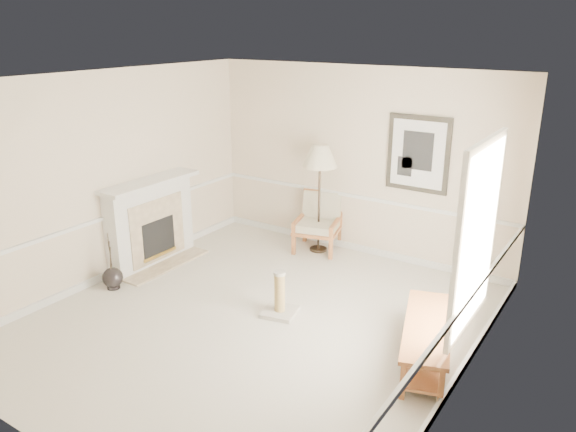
# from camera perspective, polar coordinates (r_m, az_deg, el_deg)

# --- Properties ---
(ground) EXTENTS (5.50, 5.50, 0.00)m
(ground) POSITION_cam_1_polar(r_m,az_deg,el_deg) (7.05, -3.51, -10.54)
(ground) COLOR silver
(ground) RESTS_ON ground
(room) EXTENTS (5.04, 5.54, 2.92)m
(room) POSITION_cam_1_polar(r_m,az_deg,el_deg) (6.32, -2.43, 4.28)
(room) COLOR beige
(room) RESTS_ON ground
(fireplace) EXTENTS (0.64, 1.64, 1.31)m
(fireplace) POSITION_cam_1_polar(r_m,az_deg,el_deg) (8.64, -13.73, -0.66)
(fireplace) COLOR white
(fireplace) RESTS_ON ground
(floor_vase) EXTENTS (0.28, 0.28, 0.82)m
(floor_vase) POSITION_cam_1_polar(r_m,az_deg,el_deg) (8.12, -17.38, -6.05)
(floor_vase) COLOR black
(floor_vase) RESTS_ON ground
(armchair) EXTENTS (0.84, 0.88, 0.91)m
(armchair) POSITION_cam_1_polar(r_m,az_deg,el_deg) (9.02, 3.20, -0.32)
(armchair) COLOR #925D2F
(armchair) RESTS_ON ground
(floor_lamp) EXTENTS (0.58, 0.58, 1.73)m
(floor_lamp) POSITION_cam_1_polar(r_m,az_deg,el_deg) (8.63, 3.27, 5.81)
(floor_lamp) COLOR black
(floor_lamp) RESTS_ON ground
(bench) EXTENTS (0.92, 1.64, 0.45)m
(bench) POSITION_cam_1_polar(r_m,az_deg,el_deg) (6.30, 13.87, -11.81)
(bench) COLOR #925D2F
(bench) RESTS_ON ground
(scratching_post) EXTENTS (0.49, 0.49, 0.59)m
(scratching_post) POSITION_cam_1_polar(r_m,az_deg,el_deg) (7.09, -0.85, -8.60)
(scratching_post) COLOR beige
(scratching_post) RESTS_ON ground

